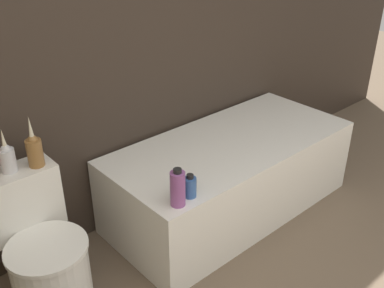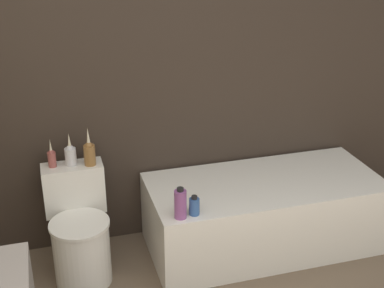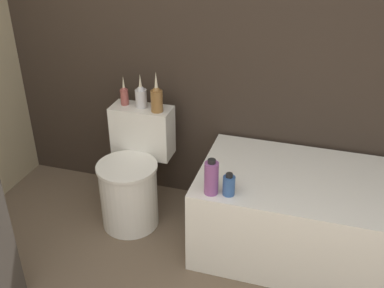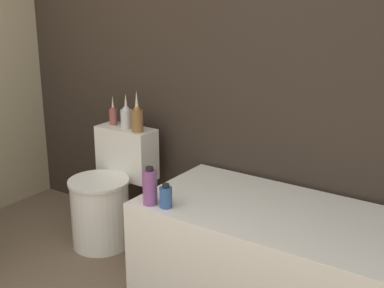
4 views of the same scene
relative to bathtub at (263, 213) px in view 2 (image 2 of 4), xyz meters
The scene contains 8 objects.
wall_back_tiled 1.34m from the bathtub, 150.38° to the left, with size 6.40×0.06×2.60m.
bathtub is the anchor object (origin of this frame).
toilet 1.27m from the bathtub, behind, with size 0.39×0.54×0.70m.
vase_gold 1.49m from the bathtub, behind, with size 0.05×0.05×0.19m.
vase_silver 1.39m from the bathtub, behind, with size 0.07×0.07×0.22m.
vase_bronze 1.28m from the bathtub, behind, with size 0.07×0.07×0.26m.
shampoo_bottle_tall 0.82m from the bathtub, 156.78° to the right, with size 0.07×0.07×0.20m.
shampoo_bottle_short 0.72m from the bathtub, 154.73° to the right, with size 0.06×0.06×0.13m.
Camera 2 is at (-0.66, -1.17, 2.20)m, focal length 50.00 mm.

